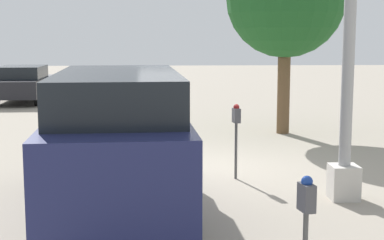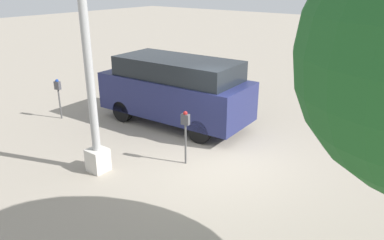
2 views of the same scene
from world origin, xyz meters
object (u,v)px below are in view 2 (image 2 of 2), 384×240
parking_meter_near (185,125)px  lamp_post (88,59)px  parking_meter_far (58,90)px  parked_van (175,89)px

parking_meter_near → lamp_post: (1.42, 1.55, 1.66)m
parking_meter_far → parked_van: 3.80m
parking_meter_far → parking_meter_near: bearing=169.6°
parked_van → parking_meter_near: bearing=131.8°
parking_meter_near → parking_meter_far: size_ratio=1.04×
parking_meter_near → parking_meter_far: 5.21m
parking_meter_far → lamp_post: 4.44m
lamp_post → parked_van: bearing=-81.3°
lamp_post → parked_van: (0.54, -3.52, -1.55)m
parking_meter_far → lamp_post: (-3.79, 1.55, 1.70)m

